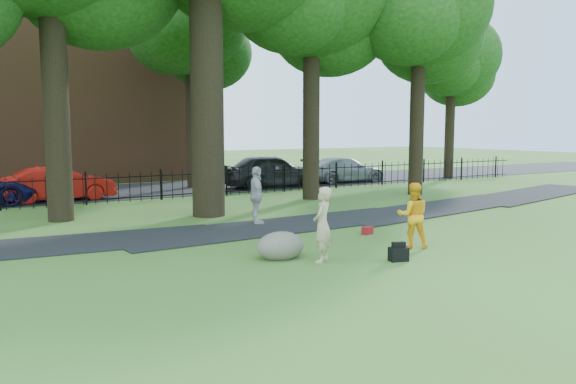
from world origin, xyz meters
TOP-DOWN VIEW (x-y plane):
  - ground at (0.00, 0.00)m, footprint 120.00×120.00m
  - footpath at (1.00, 3.90)m, footprint 36.07×3.85m
  - street at (0.00, 16.00)m, footprint 80.00×7.00m
  - iron_fence at (0.00, 12.00)m, footprint 44.00×0.04m
  - brick_building at (-4.00, 24.00)m, footprint 18.00×8.00m
  - woman at (-0.50, -0.50)m, footprint 0.73×0.70m
  - man at (2.30, -0.42)m, footprint 1.00×0.95m
  - pedestrian at (0.56, 4.59)m, footprint 0.78×1.14m
  - boulder at (-1.12, 0.28)m, footprint 1.30×1.08m
  - backpack at (1.00, -1.34)m, footprint 0.47×0.36m
  - red_bag at (2.45, 1.53)m, footprint 0.35×0.27m
  - red_sedan at (-3.72, 13.69)m, footprint 4.42×1.80m
  - grey_car at (6.32, 13.83)m, footprint 5.14×2.48m
  - silver_car at (11.24, 14.29)m, footprint 4.86×2.27m

SIDE VIEW (x-z plane):
  - ground at x=0.00m, z-range 0.00..0.00m
  - footpath at x=1.00m, z-range -0.01..0.01m
  - street at x=0.00m, z-range -0.01..0.01m
  - red_bag at x=2.45m, z-range 0.00..0.22m
  - backpack at x=1.00m, z-range 0.00..0.31m
  - boulder at x=-1.12m, z-range 0.00..0.67m
  - iron_fence at x=0.00m, z-range 0.00..1.20m
  - silver_car at x=11.24m, z-range 0.00..1.37m
  - red_sedan at x=-3.72m, z-range 0.00..1.43m
  - man at x=2.30m, z-range 0.00..1.62m
  - woman at x=-0.50m, z-range 0.00..1.68m
  - grey_car at x=6.32m, z-range 0.00..1.69m
  - pedestrian at x=0.56m, z-range 0.00..1.80m
  - brick_building at x=-4.00m, z-range 0.00..12.00m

